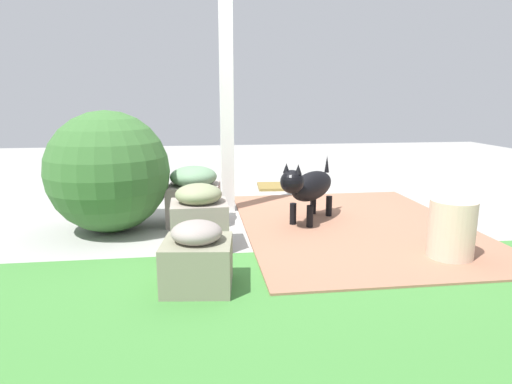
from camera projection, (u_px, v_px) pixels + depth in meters
name	position (u px, v px, depth m)	size (l,w,h in m)	color
ground_plane	(256.00, 215.00, 4.03)	(12.00, 12.00, 0.00)	#9E9D98
brick_path	(354.00, 226.00, 3.65)	(1.80, 2.40, 0.02)	#9A684F
porch_pillar	(227.00, 98.00, 3.98)	(0.12, 0.12, 2.08)	white
stone_planter_near	(194.00, 195.00, 3.72)	(0.46, 0.46, 0.49)	gray
stone_planter_mid	(199.00, 217.00, 3.11)	(0.40, 0.35, 0.46)	gray
stone_planter_far	(197.00, 258.00, 2.45)	(0.41, 0.40, 0.39)	gray
round_shrub	(108.00, 172.00, 3.46)	(0.95, 0.95, 0.95)	#37662F
terracotta_pot_tall	(118.00, 183.00, 4.47)	(0.25, 0.25, 0.57)	#9E5732
dog	(309.00, 186.00, 3.69)	(0.62, 0.71, 0.55)	black
ceramic_urn	(452.00, 230.00, 2.89)	(0.29, 0.29, 0.40)	beige
doormat	(286.00, 186.00, 5.24)	(0.67, 0.42, 0.03)	olive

